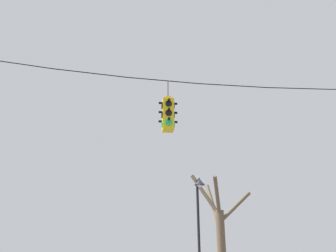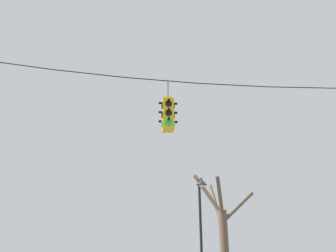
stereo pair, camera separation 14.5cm
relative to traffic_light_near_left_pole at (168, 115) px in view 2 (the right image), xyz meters
name	(u,v)px [view 2 (the right image)]	position (x,y,z in m)	size (l,w,h in m)	color
span_wire	(233,81)	(2.15, 0.00, 1.29)	(16.14, 0.03, 0.48)	black
traffic_light_near_left_pole	(168,115)	(0.00, 0.00, 0.00)	(0.58, 0.58, 1.70)	yellow
street_lamp	(201,205)	(2.07, 5.53, -1.98)	(0.49, 0.84, 4.75)	black
bare_tree	(223,228)	(4.07, 9.52, -2.73)	(3.60, 3.48, 5.97)	brown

